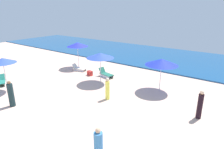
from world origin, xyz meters
TOP-DOWN VIEW (x-y plane):
  - ocean at (0.00, 24.20)m, footprint 60.00×11.61m
  - umbrella_0 at (-7.44, 14.77)m, footprint 2.15×2.15m
  - lounge_chair_0_0 at (-6.60, 14.00)m, footprint 1.49×0.91m
  - umbrella_1 at (-2.82, 12.82)m, footprint 2.26×2.26m
  - lounge_chair_1_0 at (-3.27, 14.09)m, footprint 1.57×0.87m
  - umbrella_3 at (-7.29, 7.23)m, footprint 1.86×1.86m
  - lounge_chair_3_0 at (-8.93, 7.55)m, footprint 1.44×1.13m
  - umbrella_5 at (1.88, 14.11)m, footprint 2.37×2.37m
  - beachgoer_0 at (-4.60, 6.19)m, footprint 0.41×0.41m
  - beachgoer_1 at (-0.36, 10.58)m, footprint 0.40×0.40m
  - beachgoer_2 at (5.29, 11.69)m, footprint 0.38×0.38m
  - beachgoer_3 at (2.89, 5.80)m, footprint 0.49×0.49m
  - cooler_box_1 at (-4.73, 13.55)m, footprint 0.55×0.39m

SIDE VIEW (x-z plane):
  - ocean at x=0.00m, z-range 0.00..0.12m
  - cooler_box_1 at x=-4.73m, z-range 0.00..0.43m
  - lounge_chair_0_0 at x=-6.60m, z-range -0.08..0.57m
  - lounge_chair_1_0 at x=-3.27m, z-range -0.10..0.67m
  - lounge_chair_3_0 at x=-8.93m, z-range -0.09..0.66m
  - beachgoer_3 at x=2.89m, z-range -0.06..1.48m
  - beachgoer_1 at x=-0.36m, z-range -0.02..1.51m
  - beachgoer_0 at x=-4.60m, z-range -0.06..1.64m
  - beachgoer_2 at x=5.29m, z-range -0.03..1.67m
  - umbrella_5 at x=1.88m, z-range 1.00..3.45m
  - umbrella_1 at x=-2.82m, z-range 1.04..3.54m
  - umbrella_3 at x=-7.29m, z-range 1.08..3.62m
  - umbrella_0 at x=-7.44m, z-range 1.11..3.73m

